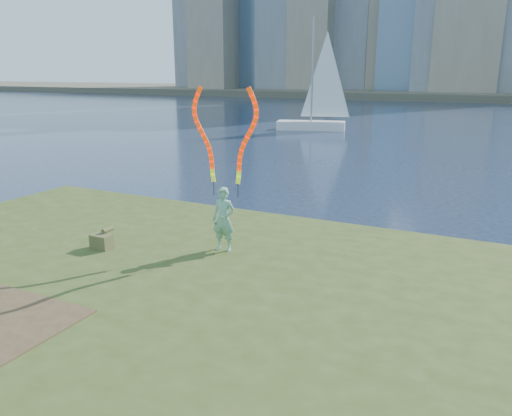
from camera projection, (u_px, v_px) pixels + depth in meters
The scene contains 6 objects.
ground at pixel (188, 319), 9.58m from camera, with size 320.00×320.00×0.00m, color #17233B.
grassy_knoll at pixel (102, 364), 7.51m from camera, with size 20.00×18.00×0.80m.
far_shore at pixel (478, 94), 91.55m from camera, with size 320.00×40.00×1.20m, color #514B3B.
woman_with_ribbons at pixel (224, 184), 10.60m from camera, with size 1.95×0.41×3.82m.
canvas_bag at pixel (102, 241), 11.02m from camera, with size 0.45×0.51×0.43m.
sailboat at pixel (315, 111), 39.93m from camera, with size 5.78×3.06×8.72m.
Camera 1 is at (5.02, -7.20, 4.59)m, focal length 35.00 mm.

